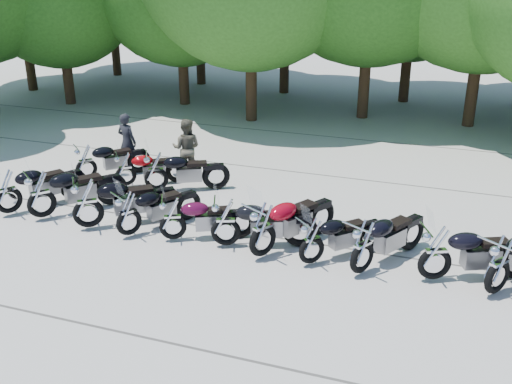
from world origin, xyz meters
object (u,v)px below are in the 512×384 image
(motorcycle_0, at_px, (7,190))
(motorcycle_9, at_px, (436,252))
(motorcycle_5, at_px, (226,221))
(motorcycle_6, at_px, (263,228))
(motorcycle_8, at_px, (363,246))
(motorcycle_1, at_px, (40,193))
(motorcycle_13, at_px, (125,168))
(motorcycle_14, at_px, (156,170))
(motorcycle_10, at_px, (499,264))
(motorcycle_3, at_px, (128,212))
(motorcycle_4, at_px, (172,217))
(motorcycle_7, at_px, (312,240))
(motorcycle_2, at_px, (87,202))
(rider_0, at_px, (127,142))
(rider_1, at_px, (187,148))
(motorcycle_12, at_px, (86,161))

(motorcycle_0, bearing_deg, motorcycle_9, -148.69)
(motorcycle_5, distance_m, motorcycle_9, 4.56)
(motorcycle_6, xyz_separation_m, motorcycle_8, (2.17, -0.02, -0.04))
(motorcycle_1, bearing_deg, motorcycle_13, -69.03)
(motorcycle_0, xyz_separation_m, motorcycle_9, (10.44, 0.10, 0.01))
(motorcycle_13, relative_size, motorcycle_14, 0.89)
(motorcycle_0, relative_size, motorcycle_10, 0.96)
(motorcycle_14, bearing_deg, motorcycle_13, 59.91)
(motorcycle_5, bearing_deg, motorcycle_3, 74.89)
(motorcycle_4, distance_m, motorcycle_7, 3.31)
(motorcycle_2, bearing_deg, rider_0, -20.04)
(motorcycle_10, relative_size, rider_1, 1.41)
(motorcycle_10, relative_size, motorcycle_14, 1.09)
(rider_0, bearing_deg, motorcycle_7, 158.39)
(motorcycle_12, bearing_deg, motorcycle_14, -139.76)
(motorcycle_10, height_order, rider_0, rider_0)
(motorcycle_0, xyz_separation_m, motorcycle_6, (6.83, -0.08, 0.04))
(rider_0, height_order, rider_1, rider_1)
(motorcycle_6, distance_m, motorcycle_13, 5.73)
(motorcycle_0, relative_size, rider_0, 1.36)
(motorcycle_8, distance_m, motorcycle_13, 7.72)
(motorcycle_3, xyz_separation_m, rider_1, (-0.45, 4.15, 0.26))
(motorcycle_4, distance_m, motorcycle_5, 1.28)
(motorcycle_8, bearing_deg, motorcycle_12, 10.88)
(motorcycle_8, relative_size, rider_0, 1.37)
(motorcycle_0, relative_size, motorcycle_5, 1.03)
(motorcycle_0, relative_size, motorcycle_13, 1.17)
(motorcycle_9, bearing_deg, rider_1, 37.46)
(motorcycle_9, relative_size, motorcycle_12, 1.12)
(motorcycle_0, bearing_deg, rider_1, -96.58)
(motorcycle_4, bearing_deg, motorcycle_7, -117.45)
(motorcycle_5, distance_m, motorcycle_10, 5.74)
(motorcycle_2, height_order, motorcycle_10, motorcycle_2)
(motorcycle_9, xyz_separation_m, motorcycle_10, (1.18, -0.15, 0.02))
(rider_0, bearing_deg, rider_1, -170.86)
(motorcycle_5, xyz_separation_m, motorcycle_8, (3.12, -0.23, 0.02))
(motorcycle_3, bearing_deg, motorcycle_2, 30.79)
(motorcycle_2, distance_m, motorcycle_14, 2.73)
(motorcycle_13, bearing_deg, motorcycle_2, 157.97)
(motorcycle_1, xyz_separation_m, motorcycle_9, (9.47, 0.05, -0.02))
(motorcycle_5, distance_m, motorcycle_6, 0.97)
(motorcycle_0, relative_size, motorcycle_3, 1.08)
(motorcycle_7, relative_size, motorcycle_12, 0.98)
(motorcycle_8, relative_size, motorcycle_12, 1.11)
(motorcycle_5, bearing_deg, motorcycle_1, 69.96)
(motorcycle_3, distance_m, motorcycle_5, 2.36)
(motorcycle_5, height_order, rider_0, rider_0)
(motorcycle_2, relative_size, motorcycle_8, 1.06)
(motorcycle_9, distance_m, rider_0, 10.15)
(motorcycle_3, bearing_deg, motorcycle_14, -42.57)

